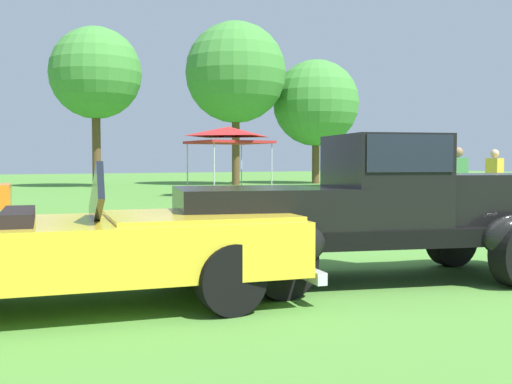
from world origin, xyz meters
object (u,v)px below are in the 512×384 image
show_car_teal (403,185)px  spectator_between_cars (457,183)px  canopy_tent_left_field (229,134)px  feature_pickup_truck (376,206)px  spectator_near_truck (494,179)px  neighbor_convertible (81,247)px

show_car_teal → spectator_between_cars: bearing=-123.5°
show_car_teal → canopy_tent_left_field: size_ratio=1.70×
feature_pickup_truck → spectator_near_truck: (8.63, 5.42, 0.04)m
spectator_near_truck → canopy_tent_left_field: bearing=102.5°
neighbor_convertible → spectator_between_cars: bearing=21.7°
show_car_teal → spectator_near_truck: spectator_near_truck is taller
feature_pickup_truck → canopy_tent_left_field: bearing=68.6°
spectator_between_cars → neighbor_convertible: bearing=-158.3°
feature_pickup_truck → spectator_between_cars: feature_pickup_truck is taller
show_car_teal → canopy_tent_left_field: 7.26m
spectator_near_truck → spectator_between_cars: same height
canopy_tent_left_field → show_car_teal: bearing=-62.5°
neighbor_convertible → spectator_near_truck: 12.98m
feature_pickup_truck → show_car_teal: 13.65m
spectator_near_truck → canopy_tent_left_field: size_ratio=0.62×
spectator_between_cars → canopy_tent_left_field: (0.62, 12.06, 1.51)m
feature_pickup_truck → spectator_between_cars: size_ratio=2.82×
feature_pickup_truck → spectator_near_truck: 10.19m
spectator_near_truck → spectator_between_cars: size_ratio=1.00×
canopy_tent_left_field → spectator_near_truck: bearing=-77.5°
neighbor_convertible → spectator_between_cars: size_ratio=2.82×
spectator_between_cars → canopy_tent_left_field: 12.17m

